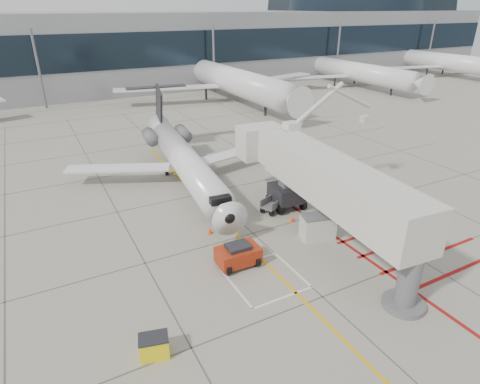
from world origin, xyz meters
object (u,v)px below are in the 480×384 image
regional_jet (190,153)px  spill_bin (154,346)px  pushback_tug (238,254)px  jet_bridge (336,193)px

regional_jet → spill_bin: regional_jet is taller
regional_jet → pushback_tug: bearing=-91.4°
pushback_tug → spill_bin: (-6.91, -4.68, -0.21)m
pushback_tug → spill_bin: 8.34m
regional_jet → jet_bridge: size_ratio=1.36×
pushback_tug → jet_bridge: bearing=-6.2°
regional_jet → pushback_tug: size_ratio=10.14×
spill_bin → jet_bridge: bearing=29.6°
regional_jet → jet_bridge: jet_bridge is taller
pushback_tug → spill_bin: size_ratio=2.02×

